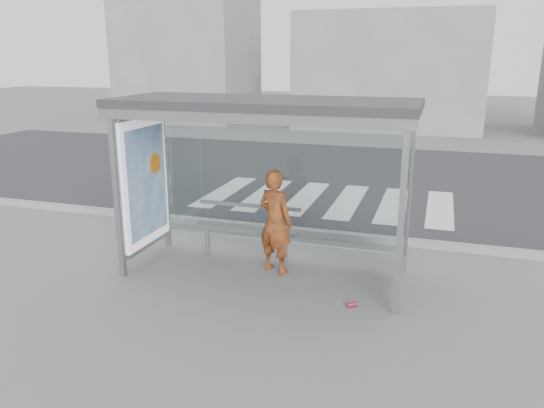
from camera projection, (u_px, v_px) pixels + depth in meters
The scene contains 10 objects.
ground at pixel (264, 274), 8.03m from camera, with size 80.00×80.00×0.00m, color slate.
road at pixel (345, 177), 14.45m from camera, with size 30.00×10.00×0.01m, color #2D2D2F.
curb at pixel (298, 231), 9.80m from camera, with size 30.00×0.18×0.12m, color gray.
crosswalk at pixel (326, 200), 12.15m from camera, with size 5.55×3.00×0.00m.
bus_shelter at pixel (241, 142), 7.65m from camera, with size 4.25×1.65×2.62m.
building_left at pixel (189, 59), 26.64m from camera, with size 6.00×5.00×6.00m, color slate.
building_center at pixel (390, 71), 23.86m from camera, with size 8.00×5.00×5.00m, color slate.
person at pixel (275, 222), 7.94m from camera, with size 0.58×0.38×1.59m, color orange.
bench at pixel (246, 228), 8.48m from camera, with size 1.72×0.32×0.89m.
soda_can at pixel (352, 305), 6.97m from camera, with size 0.07×0.07×0.13m, color #CF3C59.
Camera 1 is at (2.36, -7.05, 3.20)m, focal length 35.00 mm.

